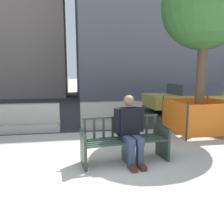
% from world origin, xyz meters
% --- Properties ---
extents(ground_plane, '(200.00, 200.00, 0.00)m').
position_xyz_m(ground_plane, '(0.00, 0.00, 0.00)').
color(ground_plane, '#ADA89E').
extents(street_asphalt, '(120.00, 12.00, 0.01)m').
position_xyz_m(street_asphalt, '(0.00, 8.70, 0.00)').
color(street_asphalt, '#333335').
rests_on(street_asphalt, ground).
extents(street_bench, '(1.74, 0.71, 0.88)m').
position_xyz_m(street_bench, '(0.56, 0.31, 0.40)').
color(street_bench, '#28382D').
rests_on(street_bench, ground).
extents(seated_person, '(0.59, 0.75, 1.31)m').
position_xyz_m(seated_person, '(0.65, 0.26, 0.69)').
color(seated_person, black).
rests_on(seated_person, ground).
extents(jersey_barrier_centre, '(2.01, 0.70, 0.84)m').
position_xyz_m(jersey_barrier_centre, '(0.79, 3.20, 0.34)').
color(jersey_barrier_centre, gray).
rests_on(jersey_barrier_centre, ground).
extents(jersey_barrier_left, '(2.01, 0.70, 0.84)m').
position_xyz_m(jersey_barrier_left, '(-1.85, 3.13, 0.34)').
color(jersey_barrier_left, '#9E998E').
rests_on(jersey_barrier_left, ground).
extents(street_tree, '(2.40, 2.40, 4.80)m').
position_xyz_m(street_tree, '(3.23, 2.12, 3.57)').
color(street_tree, brown).
rests_on(street_tree, ground).
extents(construction_fence, '(1.61, 1.61, 1.04)m').
position_xyz_m(construction_fence, '(3.23, 2.12, 0.52)').
color(construction_fence, '#2D2D33').
rests_on(construction_fence, ground).
extents(car_taxi_near, '(4.01, 2.02, 1.29)m').
position_xyz_m(car_taxi_near, '(4.92, 5.65, 0.65)').
color(car_taxi_near, '#DBC64C').
rests_on(car_taxi_near, ground).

